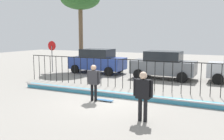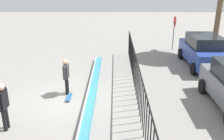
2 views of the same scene
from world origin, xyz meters
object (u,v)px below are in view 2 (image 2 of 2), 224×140
skateboard (69,97)px  stop_sign (174,28)px  camera_operator (3,102)px  parked_car_blue (204,51)px  skateboarder (66,74)px

skateboard → stop_sign: size_ratio=0.32×
skateboard → stop_sign: stop_sign is taller
skateboard → camera_operator: 3.17m
skateboard → parked_car_blue: (-4.45, 7.38, 0.91)m
skateboarder → camera_operator: 3.33m
skateboard → stop_sign: 10.41m
camera_operator → stop_sign: stop_sign is taller
camera_operator → stop_sign: 13.31m
skateboarder → stop_sign: bearing=140.3°
skateboarder → parked_car_blue: 8.51m
skateboarder → skateboard: skateboarder is taller
camera_operator → stop_sign: size_ratio=0.71×
skateboard → camera_operator: (2.42, -1.79, 1.00)m
skateboarder → camera_operator: size_ratio=0.95×
parked_car_blue → camera_operator: bearing=-52.1°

